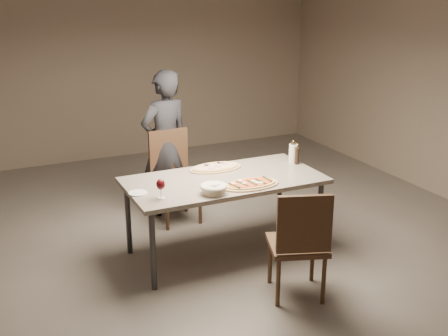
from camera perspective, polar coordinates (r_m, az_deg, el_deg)
name	(u,v)px	position (r m, az deg, el deg)	size (l,w,h in m)	color
room	(224,109)	(4.97, 0.00, 6.03)	(7.00, 7.00, 7.00)	#625B54
dining_table	(224,184)	(5.17, 0.00, -1.65)	(1.80, 0.90, 0.75)	slate
zucchini_pizza	(251,184)	(4.96, 2.73, -1.64)	(0.53, 0.29, 0.05)	tan
ham_pizza	(216,167)	(5.40, -0.86, 0.06)	(0.52, 0.29, 0.04)	tan
bread_basket	(214,188)	(4.76, -1.05, -2.07)	(0.23, 0.23, 0.08)	beige
oil_dish	(208,168)	(5.41, -1.69, 0.00)	(0.14, 0.14, 0.02)	white
pepper_mill_left	(293,152)	(5.62, 7.03, 1.62)	(0.06, 0.06, 0.22)	black
pepper_mill_right	(297,155)	(5.57, 7.41, 1.27)	(0.05, 0.05, 0.19)	black
carafe	(293,153)	(5.62, 7.05, 1.49)	(0.09, 0.09, 0.19)	silver
wine_glass	(161,185)	(4.66, -6.46, -1.73)	(0.08, 0.08, 0.17)	silver
side_plate	(138,193)	(4.83, -8.74, -2.53)	(0.16, 0.16, 0.01)	white
chair_near	(300,239)	(4.50, 7.74, -7.20)	(0.57, 0.57, 0.95)	#402A1B
chair_far	(173,171)	(6.03, -5.21, -0.26)	(0.47, 0.47, 0.97)	#402A1B
diner	(165,143)	(6.13, -5.99, 2.53)	(0.58, 0.38, 1.60)	black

